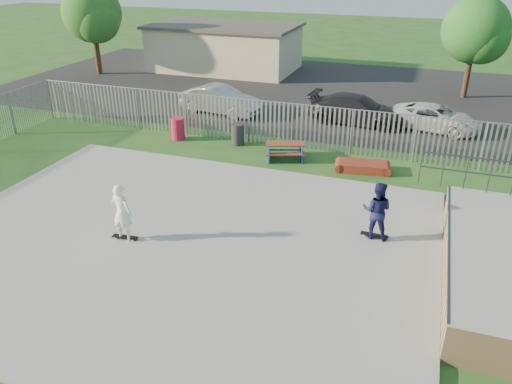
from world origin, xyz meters
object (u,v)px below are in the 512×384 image
(picnic_table, at_px, (285,151))
(tree_mid, at_px, (476,30))
(trash_bin_grey, at_px, (238,134))
(skater_white, at_px, (122,212))
(funbox, at_px, (363,167))
(trash_bin_red, at_px, (178,129))
(car_dark, at_px, (357,109))
(car_silver, at_px, (221,100))
(skater_navy, at_px, (377,210))
(car_white, at_px, (434,118))
(tree_left, at_px, (92,13))

(picnic_table, height_order, tree_mid, tree_mid)
(picnic_table, distance_m, trash_bin_grey, 2.67)
(skater_white, bearing_deg, funbox, -122.99)
(trash_bin_red, bearing_deg, picnic_table, -6.75)
(picnic_table, bearing_deg, car_dark, 51.35)
(car_silver, height_order, car_dark, car_silver)
(skater_white, bearing_deg, skater_navy, -155.74)
(picnic_table, distance_m, car_dark, 6.13)
(trash_bin_red, distance_m, trash_bin_grey, 2.88)
(funbox, relative_size, skater_navy, 1.08)
(trash_bin_grey, bearing_deg, tree_mid, 50.49)
(funbox, height_order, car_silver, car_silver)
(skater_navy, distance_m, skater_white, 7.50)
(car_dark, bearing_deg, trash_bin_grey, 141.85)
(trash_bin_red, xyz_separation_m, tree_mid, (12.70, 12.23, 3.37))
(trash_bin_grey, height_order, car_white, car_white)
(funbox, relative_size, trash_bin_grey, 2.02)
(car_silver, xyz_separation_m, car_white, (10.87, 0.93, -0.12))
(tree_left, relative_size, skater_white, 3.42)
(trash_bin_grey, xyz_separation_m, car_silver, (-2.58, 4.13, 0.26))
(picnic_table, xyz_separation_m, trash_bin_grey, (-2.50, 0.93, 0.13))
(car_silver, bearing_deg, skater_white, -159.85)
(car_white, xyz_separation_m, tree_left, (-22.75, 5.00, 3.51))
(trash_bin_grey, height_order, skater_navy, skater_navy)
(picnic_table, xyz_separation_m, skater_navy, (4.42, -5.51, 0.70))
(car_white, height_order, skater_navy, skater_navy)
(skater_navy, bearing_deg, trash_bin_red, -30.57)
(car_silver, distance_m, tree_mid, 15.00)
(car_dark, bearing_deg, car_white, -81.08)
(picnic_table, height_order, trash_bin_red, trash_bin_red)
(car_dark, xyz_separation_m, tree_mid, (5.27, 7.10, 3.15))
(car_white, bearing_deg, trash_bin_grey, 134.46)
(tree_mid, height_order, skater_navy, tree_mid)
(car_white, relative_size, tree_mid, 0.75)
(tree_mid, bearing_deg, trash_bin_red, -136.09)
(skater_navy, height_order, skater_white, same)
(funbox, relative_size, tree_mid, 0.33)
(picnic_table, bearing_deg, tree_left, 128.22)
(funbox, relative_size, trash_bin_red, 1.88)
(car_dark, relative_size, skater_navy, 2.72)
(tree_mid, relative_size, skater_navy, 3.21)
(picnic_table, bearing_deg, funbox, -23.12)
(funbox, xyz_separation_m, car_dark, (-1.23, 6.00, 0.55))
(trash_bin_grey, height_order, car_silver, car_silver)
(car_dark, height_order, skater_white, skater_white)
(trash_bin_red, bearing_deg, car_dark, 34.57)
(funbox, xyz_separation_m, trash_bin_red, (-8.66, 0.88, 0.33))
(skater_navy, xyz_separation_m, skater_white, (-7.03, -2.60, 0.00))
(skater_white, bearing_deg, trash_bin_red, -68.61)
(funbox, bearing_deg, car_dark, 92.88)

